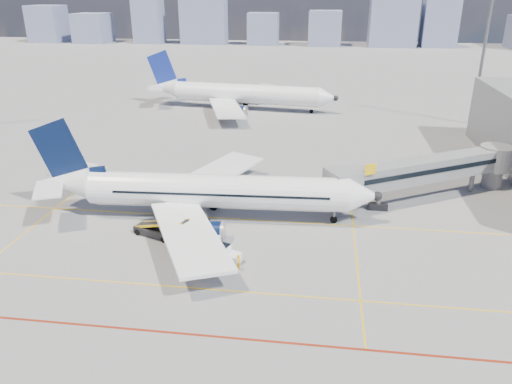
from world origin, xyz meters
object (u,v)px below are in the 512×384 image
baggage_tug (226,255)px  main_aircraft (203,191)px  cargo_dolly (201,245)px  second_aircraft (238,94)px  ramp_worker (239,262)px  belt_loader (156,230)px

baggage_tug → main_aircraft: bearing=133.9°
cargo_dolly → second_aircraft: bearing=104.9°
second_aircraft → cargo_dolly: second_aircraft is taller
main_aircraft → baggage_tug: bearing=-68.0°
main_aircraft → ramp_worker: (5.68, -10.35, -2.43)m
belt_loader → ramp_worker: belt_loader is taller
main_aircraft → belt_loader: 6.71m
baggage_tug → belt_loader: (-8.08, 4.28, -0.14)m
second_aircraft → baggage_tug: (9.45, -62.92, -2.40)m
second_aircraft → ramp_worker: bearing=-73.9°
second_aircraft → ramp_worker: size_ratio=25.65×
second_aircraft → cargo_dolly: 62.46m
main_aircraft → second_aircraft: second_aircraft is taller
baggage_tug → second_aircraft: bearing=117.6°
cargo_dolly → belt_loader: belt_loader is taller
ramp_worker → main_aircraft: bearing=25.5°
second_aircraft → ramp_worker: second_aircraft is taller
main_aircraft → belt_loader: (-3.83, -4.88, -2.54)m
baggage_tug → ramp_worker: (1.43, -1.19, -0.03)m
belt_loader → ramp_worker: bearing=-8.5°
main_aircraft → baggage_tug: size_ratio=13.55×
second_aircraft → ramp_worker: (10.89, -64.11, -2.43)m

